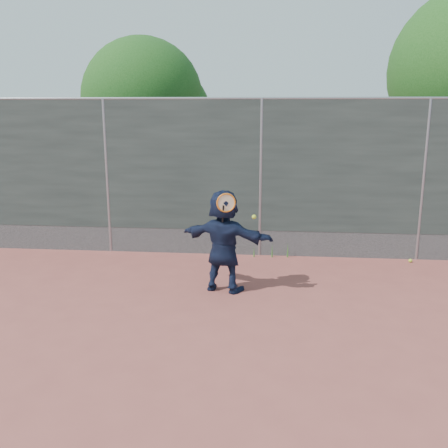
{
  "coord_description": "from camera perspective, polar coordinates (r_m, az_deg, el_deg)",
  "views": [
    {
      "loc": [
        0.2,
        -5.95,
        2.87
      ],
      "look_at": [
        -0.51,
        1.52,
        1.08
      ],
      "focal_mm": 40.0,
      "sensor_mm": 36.0,
      "label": 1
    }
  ],
  "objects": [
    {
      "name": "swing_action",
      "position": [
        7.45,
        0.54,
        2.14
      ],
      "size": [
        0.6,
        0.14,
        0.51
      ],
      "color": "orange",
      "rests_on": "ground"
    },
    {
      "name": "fence",
      "position": [
        9.54,
        4.2,
        5.59
      ],
      "size": [
        20.0,
        0.06,
        3.03
      ],
      "color": "#38423D",
      "rests_on": "ground"
    },
    {
      "name": "tree_left",
      "position": [
        12.87,
        -8.51,
        13.55
      ],
      "size": [
        3.15,
        3.0,
        4.53
      ],
      "color": "#382314",
      "rests_on": "ground"
    },
    {
      "name": "ground",
      "position": [
        6.61,
        3.25,
        -12.37
      ],
      "size": [
        80.0,
        80.0,
        0.0
      ],
      "primitive_type": "plane",
      "color": "#9E4C42",
      "rests_on": "ground"
    },
    {
      "name": "weed_clump",
      "position": [
        9.73,
        5.78,
        -3.02
      ],
      "size": [
        0.68,
        0.07,
        0.3
      ],
      "color": "#387226",
      "rests_on": "ground"
    },
    {
      "name": "player",
      "position": [
        7.78,
        0.0,
        -1.94
      ],
      "size": [
        1.58,
        0.9,
        1.62
      ],
      "primitive_type": "imported",
      "rotation": [
        0.0,
        0.0,
        2.84
      ],
      "color": "#151E3A",
      "rests_on": "ground"
    },
    {
      "name": "ball_ground",
      "position": [
        10.02,
        20.52,
        -3.94
      ],
      "size": [
        0.07,
        0.07,
        0.07
      ],
      "primitive_type": "sphere",
      "color": "#BAD52F",
      "rests_on": "ground"
    }
  ]
}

